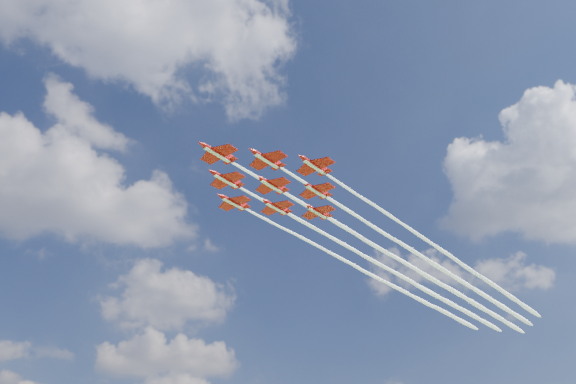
% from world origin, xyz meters
% --- Properties ---
extents(jet_lead, '(131.82, 74.44, 2.60)m').
position_xyz_m(jet_lead, '(45.28, 22.02, 79.68)').
color(jet_lead, '#A20B09').
extents(jet_row2_port, '(131.82, 74.44, 2.60)m').
position_xyz_m(jet_row2_port, '(56.19, 20.57, 79.68)').
color(jet_row2_port, '#A20B09').
extents(jet_row2_starb, '(131.82, 74.44, 2.60)m').
position_xyz_m(jet_row2_starb, '(49.90, 32.00, 79.68)').
color(jet_row2_starb, '#A20B09').
extents(jet_row3_port, '(131.82, 74.44, 2.60)m').
position_xyz_m(jet_row3_port, '(67.09, 19.12, 79.68)').
color(jet_row3_port, '#A20B09').
extents(jet_row3_centre, '(131.82, 74.44, 2.60)m').
position_xyz_m(jet_row3_centre, '(60.81, 30.55, 79.68)').
color(jet_row3_centre, '#A20B09').
extents(jet_row3_starb, '(131.82, 74.44, 2.60)m').
position_xyz_m(jet_row3_starb, '(54.53, 41.98, 79.68)').
color(jet_row3_starb, '#A20B09').
extents(jet_row4_port, '(131.82, 74.44, 2.60)m').
position_xyz_m(jet_row4_port, '(71.71, 29.10, 79.68)').
color(jet_row4_port, '#A20B09').
extents(jet_row4_starb, '(131.82, 74.44, 2.60)m').
position_xyz_m(jet_row4_starb, '(65.43, 40.53, 79.68)').
color(jet_row4_starb, '#A20B09').
extents(jet_tail, '(131.82, 74.44, 2.60)m').
position_xyz_m(jet_tail, '(76.34, 39.08, 79.68)').
color(jet_tail, '#A20B09').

